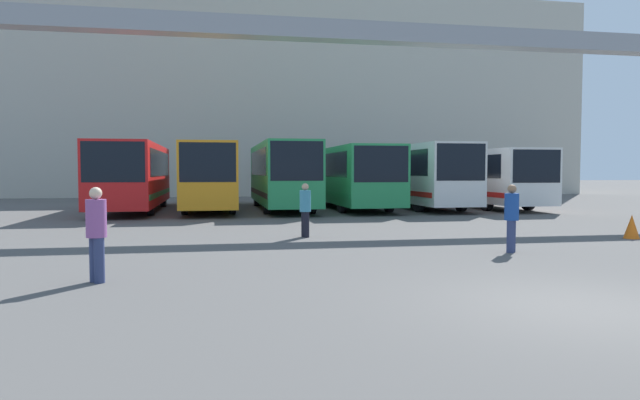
# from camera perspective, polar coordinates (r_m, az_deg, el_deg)

# --- Properties ---
(ground_plane) EXTENTS (200.00, 200.00, 0.00)m
(ground_plane) POSITION_cam_1_polar(r_m,az_deg,el_deg) (9.06, 25.17, -9.78)
(ground_plane) COLOR #514F4C
(building_backdrop) EXTENTS (50.78, 12.00, 15.97)m
(building_backdrop) POSITION_cam_1_polar(r_m,az_deg,el_deg) (50.07, -4.64, 9.84)
(building_backdrop) COLOR #B7B2A3
(building_backdrop) RESTS_ON ground
(overhead_gantry) EXTENTS (28.36, 0.80, 7.39)m
(overhead_gantry) POSITION_cam_1_polar(r_m,az_deg,el_deg) (21.66, 3.61, 14.19)
(overhead_gantry) COLOR gray
(overhead_gantry) RESTS_ON ground
(bus_slot_0) EXTENTS (2.63, 11.06, 3.20)m
(bus_slot_0) POSITION_cam_1_polar(r_m,az_deg,el_deg) (29.05, -18.20, 2.57)
(bus_slot_0) COLOR red
(bus_slot_0) RESTS_ON ground
(bus_slot_1) EXTENTS (2.47, 12.25, 3.19)m
(bus_slot_1) POSITION_cam_1_polar(r_m,az_deg,el_deg) (29.39, -11.04, 2.66)
(bus_slot_1) COLOR orange
(bus_slot_1) RESTS_ON ground
(bus_slot_2) EXTENTS (2.43, 10.79, 3.28)m
(bus_slot_2) POSITION_cam_1_polar(r_m,az_deg,el_deg) (28.86, -3.85, 2.80)
(bus_slot_2) COLOR #268C4C
(bus_slot_2) RESTS_ON ground
(bus_slot_3) EXTENTS (2.63, 11.39, 3.12)m
(bus_slot_3) POSITION_cam_1_polar(r_m,az_deg,el_deg) (29.80, 3.00, 2.63)
(bus_slot_3) COLOR #268C4C
(bus_slot_3) RESTS_ON ground
(bus_slot_4) EXTENTS (2.49, 10.44, 3.24)m
(bus_slot_4) POSITION_cam_1_polar(r_m,az_deg,el_deg) (30.40, 9.85, 2.73)
(bus_slot_4) COLOR silver
(bus_slot_4) RESTS_ON ground
(bus_slot_5) EXTENTS (2.57, 11.53, 3.00)m
(bus_slot_5) POSITION_cam_1_polar(r_m,az_deg,el_deg) (32.33, 15.52, 2.44)
(bus_slot_5) COLOR silver
(bus_slot_5) RESTS_ON ground
(pedestrian_mid_right) EXTENTS (0.35, 0.35, 1.67)m
(pedestrian_mid_right) POSITION_cam_1_polar(r_m,az_deg,el_deg) (10.68, -21.45, -3.00)
(pedestrian_mid_right) COLOR navy
(pedestrian_mid_right) RESTS_ON ground
(pedestrian_mid_left) EXTENTS (0.33, 0.33, 1.59)m
(pedestrian_mid_left) POSITION_cam_1_polar(r_m,az_deg,el_deg) (16.73, -1.48, -0.87)
(pedestrian_mid_left) COLOR black
(pedestrian_mid_left) RESTS_ON ground
(pedestrian_far_center) EXTENTS (0.34, 0.34, 1.63)m
(pedestrian_far_center) POSITION_cam_1_polar(r_m,az_deg,el_deg) (14.35, 18.60, -1.57)
(pedestrian_far_center) COLOR navy
(pedestrian_far_center) RESTS_ON ground
(traffic_cone) EXTENTS (0.43, 0.43, 0.69)m
(traffic_cone) POSITION_cam_1_polar(r_m,az_deg,el_deg) (18.72, 28.71, -2.34)
(traffic_cone) COLOR orange
(traffic_cone) RESTS_ON ground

